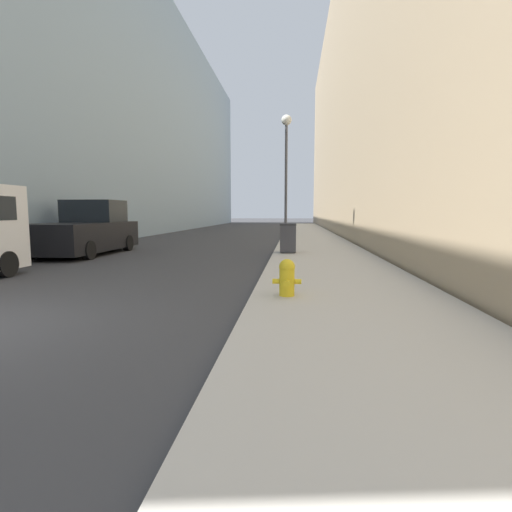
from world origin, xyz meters
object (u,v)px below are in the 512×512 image
trash_bin (288,238)px  pickup_truck (86,231)px  fire_hydrant (287,277)px  lamppost (286,155)px

trash_bin → pickup_truck: 7.62m
fire_hydrant → pickup_truck: (-7.72, 7.51, 0.39)m
trash_bin → lamppost: (-0.19, 4.87, 3.57)m
lamppost → pickup_truck: bearing=-146.7°
trash_bin → lamppost: lamppost is taller
trash_bin → lamppost: 6.05m
fire_hydrant → lamppost: (-0.29, 12.38, 3.78)m
pickup_truck → trash_bin: bearing=0.0°
fire_hydrant → trash_bin: trash_bin is taller
fire_hydrant → pickup_truck: size_ratio=0.13×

